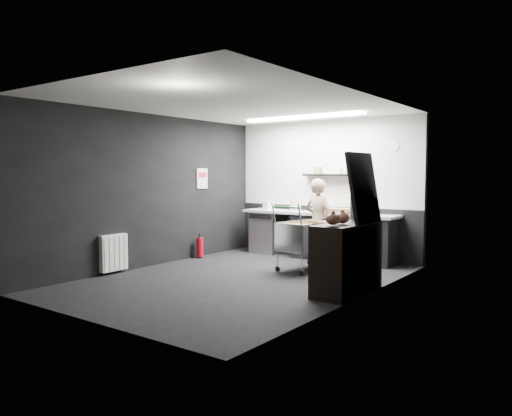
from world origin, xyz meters
The scene contains 22 objects.
floor centered at (0.00, 0.00, 0.00)m, with size 5.50×5.50×0.00m, color black.
ceiling centered at (0.00, 0.00, 2.70)m, with size 5.50×5.50×0.00m, color white.
wall_back centered at (0.00, 2.75, 1.35)m, with size 5.50×5.50×0.00m, color black.
wall_front centered at (0.00, -2.75, 1.35)m, with size 5.50×5.50×0.00m, color black.
wall_left centered at (-2.00, 0.00, 1.35)m, with size 5.50×5.50×0.00m, color black.
wall_right centered at (2.00, 0.00, 1.35)m, with size 5.50×5.50×0.00m, color black.
kitchen_wall_panel centered at (0.00, 2.73, 1.85)m, with size 3.95×0.02×1.70m, color silver.
dado_panel centered at (0.00, 2.73, 0.50)m, with size 3.95×0.02×1.00m, color black.
floating_shelf centered at (0.20, 2.62, 1.62)m, with size 1.20×0.22×0.04m, color black.
wall_clock centered at (1.40, 2.72, 2.15)m, with size 0.20×0.20×0.03m, color white.
poster centered at (-1.98, 1.30, 1.55)m, with size 0.02×0.30×0.40m, color white.
poster_red_band centered at (-1.98, 1.30, 1.62)m, with size 0.01×0.22×0.10m, color red.
radiator centered at (-1.94, -0.90, 0.35)m, with size 0.10×0.50×0.60m, color white.
ceiling_strip centered at (0.00, 1.85, 2.67)m, with size 2.40×0.20×0.04m, color white.
prep_counter centered at (0.14, 2.42, 0.46)m, with size 3.20×0.61×0.90m.
person centered at (0.28, 1.97, 0.78)m, with size 0.57×0.37×1.56m, color beige.
shopping_cart centered at (0.45, 1.24, 0.53)m, with size 0.74×1.09×1.12m.
sideboard centered at (1.75, 0.21, 0.61)m, with size 0.55×1.29×1.94m.
fire_extinguisher centered at (-1.85, 1.08, 0.22)m, with size 0.14×0.14×0.46m.
cardboard_box centered at (0.49, 2.37, 0.95)m, with size 0.49×0.37×0.10m, color #8D6F4B.
pink_tub centered at (-0.49, 2.42, 1.01)m, with size 0.22×0.22×0.22m, color silver.
white_container centered at (-1.12, 2.37, 0.99)m, with size 0.19×0.15×0.17m, color white.
Camera 1 is at (4.75, -6.06, 1.65)m, focal length 35.00 mm.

